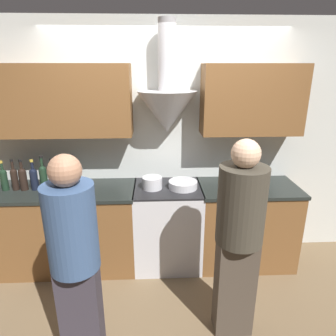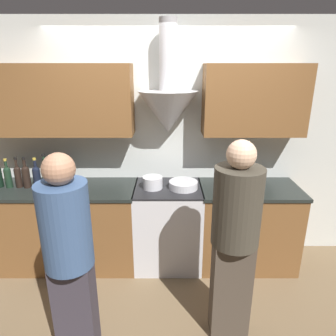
% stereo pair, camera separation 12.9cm
% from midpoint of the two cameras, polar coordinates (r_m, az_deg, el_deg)
% --- Properties ---
extents(ground_plane, '(12.00, 12.00, 0.00)m').
position_cam_midpoint_polar(ground_plane, '(3.33, -0.99, -20.80)').
color(ground_plane, brown).
extents(wall_back, '(8.40, 0.60, 2.60)m').
position_cam_midpoint_polar(wall_back, '(3.24, -2.94, 7.27)').
color(wall_back, silver).
rests_on(wall_back, ground_plane).
extents(counter_left, '(1.52, 0.62, 0.91)m').
position_cam_midpoint_polar(counter_left, '(3.51, -19.86, -10.70)').
color(counter_left, brown).
rests_on(counter_left, ground_plane).
extents(counter_right, '(1.05, 0.62, 0.91)m').
position_cam_midpoint_polar(counter_right, '(3.48, 13.47, -10.33)').
color(counter_right, brown).
rests_on(counter_right, ground_plane).
extents(stove_range, '(0.71, 0.60, 0.91)m').
position_cam_midpoint_polar(stove_range, '(3.35, -1.20, -10.88)').
color(stove_range, silver).
rests_on(stove_range, ground_plane).
extents(wine_bottle_1, '(0.07, 0.07, 0.31)m').
position_cam_midpoint_polar(wine_bottle_1, '(3.50, -29.73, -1.73)').
color(wine_bottle_1, black).
rests_on(wine_bottle_1, counter_left).
extents(wine_bottle_2, '(0.07, 0.07, 0.33)m').
position_cam_midpoint_polar(wine_bottle_2, '(3.46, -28.18, -1.65)').
color(wine_bottle_2, black).
rests_on(wine_bottle_2, counter_left).
extents(wine_bottle_3, '(0.08, 0.08, 0.33)m').
position_cam_midpoint_polar(wine_bottle_3, '(3.42, -26.90, -1.65)').
color(wine_bottle_3, black).
rests_on(wine_bottle_3, counter_left).
extents(wine_bottle_4, '(0.08, 0.08, 0.32)m').
position_cam_midpoint_polar(wine_bottle_4, '(3.38, -25.20, -1.67)').
color(wine_bottle_4, black).
rests_on(wine_bottle_4, counter_left).
extents(wine_bottle_5, '(0.08, 0.08, 0.36)m').
position_cam_midpoint_polar(wine_bottle_5, '(3.33, -23.69, -1.43)').
color(wine_bottle_5, black).
rests_on(wine_bottle_5, counter_left).
extents(wine_bottle_6, '(0.07, 0.07, 0.33)m').
position_cam_midpoint_polar(wine_bottle_6, '(3.32, -22.11, -1.56)').
color(wine_bottle_6, black).
rests_on(wine_bottle_6, counter_left).
extents(wine_bottle_7, '(0.07, 0.07, 0.35)m').
position_cam_midpoint_polar(wine_bottle_7, '(3.28, -20.83, -1.49)').
color(wine_bottle_7, black).
rests_on(wine_bottle_7, counter_left).
extents(stock_pot, '(0.21, 0.21, 0.12)m').
position_cam_midpoint_polar(stock_pot, '(3.12, -4.21, -2.83)').
color(stock_pot, silver).
rests_on(stock_pot, stove_range).
extents(mixing_bowl, '(0.30, 0.30, 0.08)m').
position_cam_midpoint_polar(mixing_bowl, '(3.13, 1.68, -3.17)').
color(mixing_bowl, silver).
rests_on(mixing_bowl, stove_range).
extents(orange_fruit, '(0.07, 0.07, 0.07)m').
position_cam_midpoint_polar(orange_fruit, '(3.00, 9.75, -4.43)').
color(orange_fruit, orange).
rests_on(orange_fruit, counter_right).
extents(person_foreground_left, '(0.33, 0.33, 1.63)m').
position_cam_midpoint_polar(person_foreground_left, '(2.22, -18.95, -15.89)').
color(person_foreground_left, '#38333D').
rests_on(person_foreground_left, ground_plane).
extents(person_foreground_right, '(0.36, 0.36, 1.65)m').
position_cam_midpoint_polar(person_foreground_right, '(2.38, 11.80, -12.30)').
color(person_foreground_right, '#473D33').
rests_on(person_foreground_right, ground_plane).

